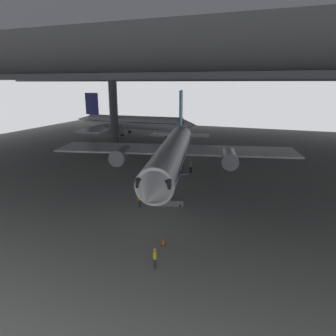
{
  "coord_description": "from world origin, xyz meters",
  "views": [
    {
      "loc": [
        15.38,
        -41.09,
        13.26
      ],
      "look_at": [
        2.17,
        -5.24,
        2.63
      ],
      "focal_mm": 32.83,
      "sensor_mm": 36.0,
      "label": 1
    }
  ],
  "objects_px": {
    "crew_worker_by_stairs": "(139,199)",
    "traffic_cone_orange": "(163,242)",
    "crew_worker_near_nose": "(155,257)",
    "airplane_distant": "(132,123)",
    "boarding_stairs": "(167,198)",
    "airplane_main": "(172,153)"
  },
  "relations": [
    {
      "from": "boarding_stairs",
      "to": "crew_worker_by_stairs",
      "type": "bearing_deg",
      "value": -141.76
    },
    {
      "from": "crew_worker_by_stairs",
      "to": "traffic_cone_orange",
      "type": "xyz_separation_m",
      "value": [
        5.39,
        -6.71,
        -0.7
      ]
    },
    {
      "from": "airplane_main",
      "to": "airplane_distant",
      "type": "xyz_separation_m",
      "value": [
        -22.06,
        31.15,
        -0.24
      ]
    },
    {
      "from": "boarding_stairs",
      "to": "crew_worker_near_nose",
      "type": "xyz_separation_m",
      "value": [
        3.52,
        -12.03,
        0.2
      ]
    },
    {
      "from": "crew_worker_near_nose",
      "to": "boarding_stairs",
      "type": "bearing_deg",
      "value": 106.3
    },
    {
      "from": "crew_worker_near_nose",
      "to": "traffic_cone_orange",
      "type": "bearing_deg",
      "value": 100.8
    },
    {
      "from": "crew_worker_near_nose",
      "to": "airplane_distant",
      "type": "height_order",
      "value": "airplane_distant"
    },
    {
      "from": "crew_worker_near_nose",
      "to": "crew_worker_by_stairs",
      "type": "bearing_deg",
      "value": 120.96
    },
    {
      "from": "crew_worker_near_nose",
      "to": "traffic_cone_orange",
      "type": "height_order",
      "value": "crew_worker_near_nose"
    },
    {
      "from": "crew_worker_by_stairs",
      "to": "airplane_distant",
      "type": "relative_size",
      "value": 0.05
    },
    {
      "from": "crew_worker_near_nose",
      "to": "airplane_distant",
      "type": "relative_size",
      "value": 0.05
    },
    {
      "from": "boarding_stairs",
      "to": "airplane_distant",
      "type": "distance_m",
      "value": 48.44
    },
    {
      "from": "boarding_stairs",
      "to": "crew_worker_near_nose",
      "type": "relative_size",
      "value": 2.89
    },
    {
      "from": "crew_worker_by_stairs",
      "to": "airplane_distant",
      "type": "xyz_separation_m",
      "value": [
        -22.54,
        43.36,
        2.32
      ]
    },
    {
      "from": "crew_worker_near_nose",
      "to": "traffic_cone_orange",
      "type": "xyz_separation_m",
      "value": [
        -0.64,
        3.34,
        -0.65
      ]
    },
    {
      "from": "crew_worker_by_stairs",
      "to": "traffic_cone_orange",
      "type": "relative_size",
      "value": 2.87
    },
    {
      "from": "airplane_main",
      "to": "boarding_stairs",
      "type": "relative_size",
      "value": 8.02
    },
    {
      "from": "crew_worker_by_stairs",
      "to": "boarding_stairs",
      "type": "bearing_deg",
      "value": 38.24
    },
    {
      "from": "airplane_main",
      "to": "airplane_distant",
      "type": "height_order",
      "value": "airplane_main"
    },
    {
      "from": "crew_worker_by_stairs",
      "to": "traffic_cone_orange",
      "type": "distance_m",
      "value": 8.64
    },
    {
      "from": "airplane_main",
      "to": "boarding_stairs",
      "type": "height_order",
      "value": "airplane_main"
    },
    {
      "from": "airplane_distant",
      "to": "traffic_cone_orange",
      "type": "xyz_separation_m",
      "value": [
        27.93,
        -50.07,
        -3.02
      ]
    }
  ]
}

